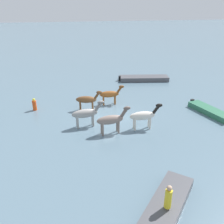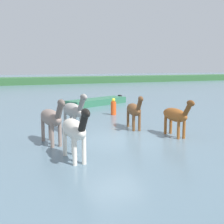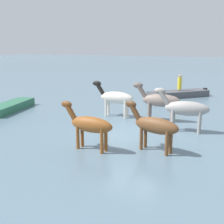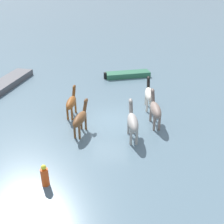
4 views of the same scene
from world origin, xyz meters
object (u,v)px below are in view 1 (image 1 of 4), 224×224
(horse_dun_straggler, at_px, (110,94))
(horse_chestnut_trailing, at_px, (144,116))
(boat_motor_center, at_px, (210,112))
(horse_pinto_flank, at_px, (111,120))
(horse_rear_stallion, at_px, (86,113))
(buoy_channel_marker, at_px, (34,105))
(boat_tender_starboard, at_px, (144,79))
(horse_dark_mare, at_px, (87,100))
(boat_launch_far, at_px, (165,210))
(person_spotter_bow, at_px, (168,197))

(horse_dun_straggler, bearing_deg, horse_chestnut_trailing, -71.28)
(horse_dun_straggler, bearing_deg, boat_motor_center, -22.55)
(horse_pinto_flank, bearing_deg, horse_dun_straggler, 73.90)
(horse_rear_stallion, height_order, buoy_channel_marker, horse_rear_stallion)
(boat_motor_center, bearing_deg, horse_dun_straggler, -130.33)
(horse_dun_straggler, bearing_deg, horse_rear_stallion, -120.58)
(horse_rear_stallion, bearing_deg, boat_tender_starboard, 46.43)
(horse_dark_mare, bearing_deg, horse_rear_stallion, -85.77)
(buoy_channel_marker, bearing_deg, boat_launch_far, -152.84)
(horse_pinto_flank, bearing_deg, boat_motor_center, 4.81)
(buoy_channel_marker, bearing_deg, horse_dark_mare, -101.18)
(horse_pinto_flank, height_order, boat_launch_far, horse_pinto_flank)
(horse_chestnut_trailing, bearing_deg, person_spotter_bow, -101.01)
(boat_motor_center, bearing_deg, horse_chestnut_trailing, -92.09)
(horse_rear_stallion, relative_size, horse_pinto_flank, 1.00)
(horse_pinto_flank, bearing_deg, buoy_channel_marker, 130.94)
(boat_launch_far, bearing_deg, horse_dark_mare, 51.61)
(horse_chestnut_trailing, distance_m, boat_launch_far, 8.43)
(horse_dun_straggler, height_order, horse_rear_stallion, horse_rear_stallion)
(boat_motor_center, distance_m, boat_tender_starboard, 10.90)
(horse_dark_mare, bearing_deg, boat_motor_center, -3.46)
(horse_rear_stallion, height_order, horse_chestnut_trailing, horse_rear_stallion)
(horse_dark_mare, xyz_separation_m, boat_tender_starboard, (7.74, -7.85, -0.83))
(horse_dun_straggler, bearing_deg, horse_pinto_flank, -97.43)
(boat_tender_starboard, relative_size, person_spotter_bow, 5.23)
(horse_chestnut_trailing, bearing_deg, horse_dark_mare, 130.81)
(horse_dun_straggler, relative_size, person_spotter_bow, 1.99)
(boat_tender_starboard, bearing_deg, person_spotter_bow, -96.16)
(horse_dun_straggler, xyz_separation_m, boat_launch_far, (-13.61, 0.01, -0.84))
(horse_pinto_flank, xyz_separation_m, buoy_channel_marker, (5.55, 5.99, -0.61))
(boat_launch_far, bearing_deg, boat_tender_starboard, 26.09)
(horse_rear_stallion, relative_size, boat_tender_starboard, 0.42)
(horse_dark_mare, relative_size, horse_pinto_flank, 0.91)
(horse_dun_straggler, xyz_separation_m, horse_dark_mare, (-0.98, 2.28, 0.00))
(horse_dark_mare, bearing_deg, boat_launch_far, -68.13)
(horse_chestnut_trailing, relative_size, buoy_channel_marker, 2.25)
(horse_rear_stallion, relative_size, boat_launch_far, 0.56)
(horse_chestnut_trailing, height_order, boat_tender_starboard, horse_chestnut_trailing)
(horse_dark_mare, height_order, person_spotter_bow, horse_dark_mare)
(boat_motor_center, height_order, buoy_channel_marker, buoy_channel_marker)
(horse_pinto_flank, xyz_separation_m, boat_tender_starboard, (12.37, -6.55, -0.93))
(person_spotter_bow, bearing_deg, buoy_channel_marker, 26.82)
(buoy_channel_marker, bearing_deg, horse_chestnut_trailing, -121.94)
(horse_dark_mare, bearing_deg, boat_tender_starboard, 56.28)
(boat_motor_center, height_order, boat_tender_starboard, boat_tender_starboard)
(horse_pinto_flank, xyz_separation_m, horse_chestnut_trailing, (0.23, -2.55, -0.02))
(horse_dun_straggler, xyz_separation_m, horse_chestnut_trailing, (-5.38, -1.57, 0.09))
(boat_motor_center, bearing_deg, person_spotter_bow, -54.72)
(horse_dun_straggler, height_order, boat_launch_far, horse_dun_straggler)
(horse_dun_straggler, bearing_deg, horse_dark_mare, -154.18)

